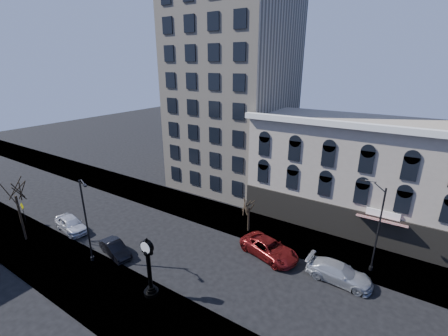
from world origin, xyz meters
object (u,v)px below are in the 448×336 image
Objects in this scene: street_lamp_near at (84,200)px; warning_sign at (23,209)px; car_near_a at (71,224)px; street_clock at (149,270)px; car_near_b at (115,249)px.

warning_sign is (-13.34, 0.27, -4.68)m from street_lamp_near.
street_lamp_near reaches higher than car_near_a.
warning_sign is 0.54× the size of car_near_a.
street_clock is 1.05× the size of car_near_a.
warning_sign is 0.63× the size of car_near_b.
street_lamp_near reaches higher than warning_sign.
street_clock is 1.96× the size of warning_sign.
warning_sign is 6.32m from car_near_a.
warning_sign is at bearing 117.86° from car_near_a.
street_lamp_near is 3.25× the size of warning_sign.
street_lamp_near is at bearing 178.26° from street_clock.
street_clock is 15.05m from car_near_a.
street_lamp_near reaches higher than car_near_b.
car_near_b is (7.86, -0.28, -0.15)m from car_near_a.
street_lamp_near is at bearing -99.04° from car_near_a.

